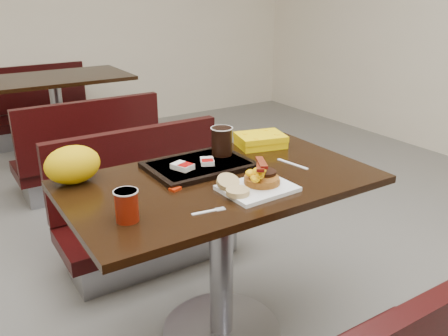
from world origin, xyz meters
TOP-DOWN VIEW (x-y plane):
  - floor at (0.00, 0.00)m, footprint 6.00×7.00m
  - table_near at (0.00, 0.00)m, footprint 1.20×0.70m
  - bench_near_n at (0.00, 0.70)m, footprint 1.00×0.46m
  - table_far at (0.00, 2.60)m, footprint 1.20×0.70m
  - bench_far_s at (0.00, 1.90)m, footprint 1.00×0.46m
  - bench_far_n at (0.00, 3.30)m, footprint 1.00×0.46m
  - platter at (0.05, -0.17)m, footprint 0.27×0.21m
  - pancake_stack at (0.08, -0.15)m, footprint 0.17×0.17m
  - sausage_patty at (0.11, -0.14)m, footprint 0.09×0.09m
  - scrambled_eggs at (0.05, -0.17)m, footprint 0.10×0.09m
  - bacon_strips at (0.06, -0.17)m, footprint 0.15×0.16m
  - muffin_bottom at (-0.05, -0.19)m, footprint 0.09×0.09m
  - muffin_top at (-0.04, -0.12)m, footprint 0.09×0.09m
  - coffee_cup_near at (-0.44, -0.14)m, footprint 0.09×0.09m
  - fork at (-0.21, -0.22)m, footprint 0.12×0.04m
  - knife at (0.34, -0.03)m, footprint 0.04×0.16m
  - condiment_syrup at (-0.20, -0.00)m, footprint 0.05×0.04m
  - tray at (-0.01, 0.15)m, footprint 0.42×0.30m
  - hashbrown_sleeve_left at (-0.10, 0.13)m, footprint 0.08×0.10m
  - hashbrown_sleeve_right at (0.01, 0.13)m, footprint 0.08×0.09m
  - coffee_cup_far at (0.12, 0.19)m, footprint 0.11×0.11m
  - clamshell at (0.37, 0.24)m, footprint 0.25×0.21m
  - paper_bag at (-0.49, 0.27)m, footprint 0.24×0.20m

SIDE VIEW (x-z plane):
  - floor at x=0.00m, z-range -0.01..0.01m
  - bench_near_n at x=0.00m, z-range 0.00..0.72m
  - bench_far_s at x=0.00m, z-range 0.00..0.72m
  - bench_far_n at x=0.00m, z-range 0.00..0.72m
  - table_near at x=0.00m, z-range 0.00..0.75m
  - table_far at x=0.00m, z-range 0.00..0.75m
  - fork at x=-0.21m, z-range 0.75..0.75m
  - knife at x=0.34m, z-range 0.75..0.75m
  - condiment_syrup at x=-0.20m, z-range 0.75..0.76m
  - platter at x=0.05m, z-range 0.75..0.77m
  - tray at x=-0.01m, z-range 0.75..0.77m
  - muffin_bottom at x=-0.05m, z-range 0.77..0.78m
  - clamshell at x=0.37m, z-range 0.75..0.81m
  - hashbrown_sleeve_right at x=0.01m, z-range 0.77..0.79m
  - pancake_stack at x=0.08m, z-range 0.77..0.79m
  - hashbrown_sleeve_left at x=-0.10m, z-range 0.77..0.79m
  - muffin_top at x=-0.04m, z-range 0.76..0.81m
  - sausage_patty at x=0.11m, z-range 0.79..0.81m
  - coffee_cup_near at x=-0.44m, z-range 0.75..0.85m
  - scrambled_eggs at x=0.05m, z-range 0.79..0.84m
  - paper_bag at x=-0.49m, z-range 0.75..0.90m
  - coffee_cup_far at x=0.12m, z-range 0.77..0.89m
  - bacon_strips at x=0.06m, z-range 0.84..0.85m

